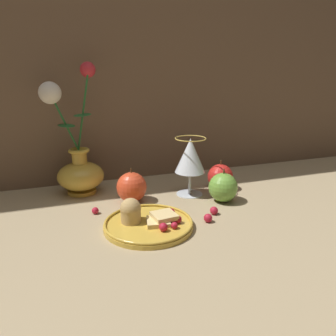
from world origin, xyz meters
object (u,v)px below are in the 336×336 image
apple_at_table_edge (132,187)px  apple_beside_vase (220,177)px  vase (78,162)px  plate_with_pastries (146,221)px  apple_near_glass (223,187)px  wine_glass (190,158)px

apple_at_table_edge → apple_beside_vase: bearing=2.1°
apple_at_table_edge → vase: bearing=138.1°
vase → apple_beside_vase: 0.41m
plate_with_pastries → apple_beside_vase: apple_beside_vase is taller
plate_with_pastries → vase: bearing=114.3°
apple_beside_vase → apple_near_glass: size_ratio=0.97×
plate_with_pastries → apple_near_glass: apple_near_glass is taller
vase → wine_glass: size_ratio=2.21×
plate_with_pastries → wine_glass: 0.25m
vase → apple_near_glass: size_ratio=4.00×
apple_beside_vase → vase: bearing=165.4°
apple_near_glass → plate_with_pastries: bearing=-161.0°
apple_beside_vase → apple_at_table_edge: (-0.27, -0.01, 0.00)m
apple_at_table_edge → apple_near_glass: bearing=-18.6°
plate_with_pastries → apple_at_table_edge: apple_at_table_edge is taller
vase → plate_with_pastries: bearing=-65.7°
wine_glass → apple_beside_vase: wine_glass is taller
wine_glass → apple_beside_vase: bearing=6.6°
apple_near_glass → wine_glass: bearing=130.3°
plate_with_pastries → wine_glass: (0.17, 0.16, 0.09)m
apple_beside_vase → apple_at_table_edge: size_ratio=0.94×
apple_near_glass → apple_at_table_edge: size_ratio=0.97×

